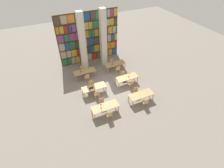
{
  "coord_description": "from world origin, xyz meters",
  "views": [
    {
      "loc": [
        -5.18,
        -11.45,
        10.83
      ],
      "look_at": [
        0.0,
        -0.26,
        0.67
      ],
      "focal_mm": 28.0,
      "sensor_mm": 36.0,
      "label": 1
    }
  ],
  "objects": [
    {
      "name": "pillar_left",
      "position": [
        -1.12,
        4.32,
        3.0
      ],
      "size": [
        0.58,
        0.58,
        6.0
      ],
      "color": "silver",
      "rests_on": "ground_plane"
    },
    {
      "name": "chair_8",
      "position": [
        -1.7,
        1.93,
        0.47
      ],
      "size": [
        0.42,
        0.4,
        0.88
      ],
      "color": "tan",
      "rests_on": "ground_plane"
    },
    {
      "name": "laptop",
      "position": [
        -1.99,
        -0.28,
        0.78
      ],
      "size": [
        0.32,
        0.22,
        0.21
      ],
      "color": "silver",
      "rests_on": "reading_table_2"
    },
    {
      "name": "reading_table_1",
      "position": [
        1.64,
        -2.64,
        0.66
      ],
      "size": [
        2.19,
        0.87,
        0.74
      ],
      "color": "tan",
      "rests_on": "ground_plane"
    },
    {
      "name": "reading_table_3",
      "position": [
        1.68,
        -0.0,
        0.66
      ],
      "size": [
        2.19,
        0.87,
        0.74
      ],
      "color": "tan",
      "rests_on": "ground_plane"
    },
    {
      "name": "pillar_center",
      "position": [
        1.12,
        4.32,
        3.0
      ],
      "size": [
        0.58,
        0.58,
        6.0
      ],
      "color": "silver",
      "rests_on": "ground_plane"
    },
    {
      "name": "ground_plane",
      "position": [
        0.0,
        0.0,
        0.0
      ],
      "size": [
        40.0,
        40.0,
        0.0
      ],
      "primitive_type": "plane",
      "color": "gray"
    },
    {
      "name": "chair_3",
      "position": [
        1.61,
        -1.92,
        0.47
      ],
      "size": [
        0.42,
        0.4,
        0.88
      ],
      "rotation": [
        0.0,
        0.0,
        3.14
      ],
      "color": "tan",
      "rests_on": "ground_plane"
    },
    {
      "name": "chair_11",
      "position": [
        1.67,
        3.35,
        0.47
      ],
      "size": [
        0.42,
        0.4,
        0.88
      ],
      "rotation": [
        0.0,
        0.0,
        3.14
      ],
      "color": "tan",
      "rests_on": "ground_plane"
    },
    {
      "name": "chair_10",
      "position": [
        1.67,
        1.92,
        0.47
      ],
      "size": [
        0.42,
        0.4,
        0.88
      ],
      "color": "tan",
      "rests_on": "ground_plane"
    },
    {
      "name": "chair_5",
      "position": [
        -1.67,
        0.68,
        0.47
      ],
      "size": [
        0.42,
        0.4,
        0.88
      ],
      "rotation": [
        0.0,
        0.0,
        3.14
      ],
      "color": "tan",
      "rests_on": "ground_plane"
    },
    {
      "name": "reading_table_2",
      "position": [
        -1.67,
        -0.04,
        0.66
      ],
      "size": [
        2.19,
        0.87,
        0.74
      ],
      "color": "tan",
      "rests_on": "ground_plane"
    },
    {
      "name": "chair_4",
      "position": [
        -1.67,
        -0.75,
        0.47
      ],
      "size": [
        0.42,
        0.4,
        0.88
      ],
      "color": "tan",
      "rests_on": "ground_plane"
    },
    {
      "name": "chair_9",
      "position": [
        -1.7,
        3.37,
        0.47
      ],
      "size": [
        0.42,
        0.4,
        0.88
      ],
      "rotation": [
        0.0,
        0.0,
        3.14
      ],
      "color": "tan",
      "rests_on": "ground_plane"
    },
    {
      "name": "desk_lamp_1",
      "position": [
        -1.82,
        -0.02,
        1.06
      ],
      "size": [
        0.14,
        0.14,
        0.47
      ],
      "color": "black",
      "rests_on": "reading_table_2"
    },
    {
      "name": "chair_1",
      "position": [
        -1.65,
        -1.9,
        0.47
      ],
      "size": [
        0.42,
        0.4,
        0.88
      ],
      "rotation": [
        0.0,
        0.0,
        3.14
      ],
      "color": "tan",
      "rests_on": "ground_plane"
    },
    {
      "name": "chair_6",
      "position": [
        1.71,
        -0.72,
        0.47
      ],
      "size": [
        0.42,
        0.4,
        0.88
      ],
      "color": "tan",
      "rests_on": "ground_plane"
    },
    {
      "name": "chair_2",
      "position": [
        1.61,
        -3.36,
        0.47
      ],
      "size": [
        0.42,
        0.4,
        0.88
      ],
      "color": "tan",
      "rests_on": "ground_plane"
    },
    {
      "name": "bookshelf_bank",
      "position": [
        0.01,
        5.65,
        2.68
      ],
      "size": [
        6.76,
        0.35,
        5.5
      ],
      "color": "brown",
      "rests_on": "ground_plane"
    },
    {
      "name": "desk_lamp_3",
      "position": [
        -2.05,
        2.67,
        1.03
      ],
      "size": [
        0.14,
        0.14,
        0.43
      ],
      "color": "black",
      "rests_on": "reading_table_4"
    },
    {
      "name": "chair_0",
      "position": [
        -1.65,
        -3.34,
        0.47
      ],
      "size": [
        0.42,
        0.4,
        0.88
      ],
      "color": "tan",
      "rests_on": "ground_plane"
    },
    {
      "name": "reading_table_0",
      "position": [
        -1.69,
        -2.62,
        0.66
      ],
      "size": [
        2.19,
        0.87,
        0.74
      ],
      "color": "tan",
      "rests_on": "ground_plane"
    },
    {
      "name": "chair_7",
      "position": [
        1.71,
        0.72,
        0.47
      ],
      "size": [
        0.42,
        0.4,
        0.88
      ],
      "rotation": [
        0.0,
        0.0,
        3.14
      ],
      "color": "tan",
      "rests_on": "ground_plane"
    },
    {
      "name": "desk_lamp_2",
      "position": [
        1.88,
        -0.04,
        1.07
      ],
      "size": [
        0.14,
        0.14,
        0.48
      ],
      "color": "black",
      "rests_on": "reading_table_3"
    },
    {
      "name": "desk_lamp_4",
      "position": [
        1.37,
        2.6,
        1.01
      ],
      "size": [
        0.14,
        0.14,
        0.4
      ],
      "color": "black",
      "rests_on": "reading_table_5"
    },
    {
      "name": "reading_table_5",
      "position": [
        1.7,
        2.64,
        0.66
      ],
      "size": [
        2.19,
        0.87,
        0.74
      ],
      "color": "tan",
      "rests_on": "ground_plane"
    },
    {
      "name": "reading_table_4",
      "position": [
        -1.68,
        2.65,
        0.66
      ],
      "size": [
        2.19,
        0.87,
        0.74
      ],
      "color": "tan",
      "rests_on": "ground_plane"
    },
    {
      "name": "desk_lamp_0",
      "position": [
        -2.05,
        -2.66,
        1.04
      ],
      "size": [
        0.14,
        0.14,
        0.45
      ],
      "color": "black",
      "rests_on": "reading_table_0"
    }
  ]
}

